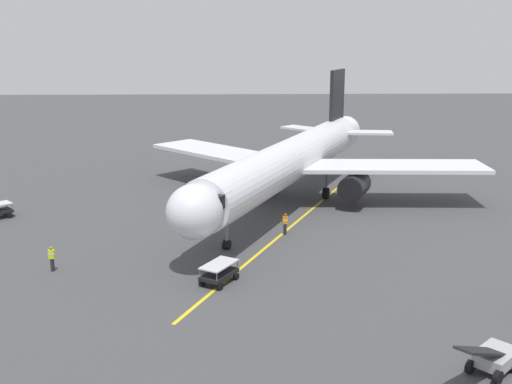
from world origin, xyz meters
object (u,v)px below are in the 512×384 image
at_px(ground_crew_wing_walker, 285,224).
at_px(ground_crew_loader, 187,210).
at_px(ground_crew_marshaller, 52,258).
at_px(belt_loader_rear_apron, 493,357).
at_px(airplane, 291,161).
at_px(baggage_cart_portside, 219,273).

height_order(ground_crew_wing_walker, ground_crew_loader, same).
distance_m(ground_crew_marshaller, ground_crew_wing_walker, 17.44).
xyz_separation_m(ground_crew_marshaller, ground_crew_wing_walker, (-15.90, -7.17, 0.00)).
bearing_deg(ground_crew_wing_walker, ground_crew_marshaller, 24.26).
xyz_separation_m(ground_crew_wing_walker, belt_loader_rear_apron, (-7.98, 20.33, -0.17)).
relative_size(ground_crew_marshaller, belt_loader_rear_apron, 0.41).
relative_size(airplane, ground_crew_wing_walker, 22.24).
xyz_separation_m(airplane, baggage_cart_portside, (6.11, 18.75, -3.35)).
distance_m(airplane, ground_crew_loader, 10.91).
bearing_deg(airplane, ground_crew_loader, 29.03).
relative_size(baggage_cart_portside, belt_loader_rear_apron, 0.71).
bearing_deg(belt_loader_rear_apron, baggage_cart_portside, -40.17).
height_order(ground_crew_marshaller, baggage_cart_portside, ground_crew_marshaller).
height_order(ground_crew_marshaller, belt_loader_rear_apron, belt_loader_rear_apron).
relative_size(ground_crew_wing_walker, baggage_cart_portside, 0.58).
bearing_deg(ground_crew_loader, airplane, -150.97).
height_order(ground_crew_wing_walker, belt_loader_rear_apron, belt_loader_rear_apron).
height_order(airplane, baggage_cart_portside, airplane).
relative_size(ground_crew_marshaller, ground_crew_loader, 1.00).
relative_size(airplane, belt_loader_rear_apron, 9.09).
relative_size(ground_crew_marshaller, baggage_cart_portside, 0.58).
bearing_deg(ground_crew_loader, belt_loader_rear_apron, 122.93).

